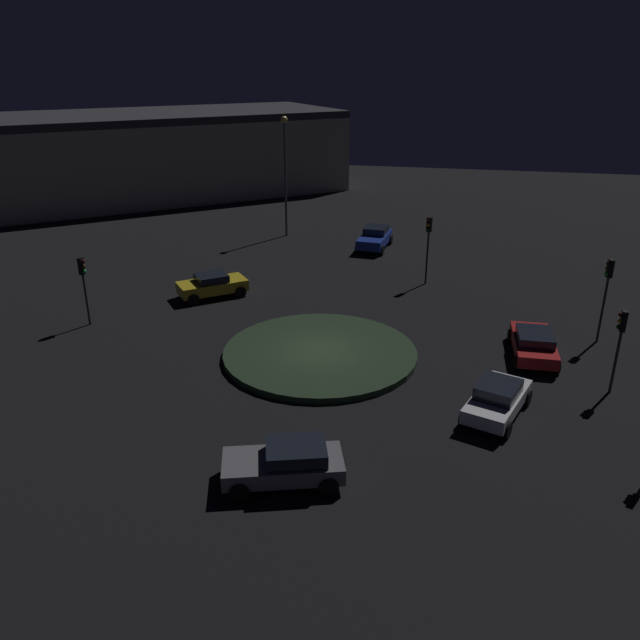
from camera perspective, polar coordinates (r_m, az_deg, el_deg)
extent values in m
plane|color=black|center=(30.70, 0.00, -3.25)|extent=(113.87, 113.87, 0.00)
cylinder|color=#263823|center=(30.63, 0.00, -2.99)|extent=(9.34, 9.34, 0.31)
cube|color=slate|center=(22.00, -3.36, -12.98)|extent=(2.95, 4.42, 0.59)
cube|color=black|center=(21.70, -2.16, -11.76)|extent=(2.12, 2.40, 0.50)
cylinder|color=black|center=(21.47, -7.29, -15.16)|extent=(0.41, 0.70, 0.67)
cylinder|color=black|center=(22.92, -7.18, -12.40)|extent=(0.41, 0.70, 0.67)
cylinder|color=black|center=(21.53, 0.79, -14.83)|extent=(0.41, 0.70, 0.67)
cylinder|color=black|center=(22.98, 0.30, -12.09)|extent=(0.41, 0.70, 0.67)
cube|color=red|center=(32.10, 18.64, -2.12)|extent=(4.35, 1.93, 0.58)
cube|color=black|center=(31.71, 18.80, -1.43)|extent=(2.12, 1.66, 0.45)
cylinder|color=black|center=(30.99, 20.57, -3.90)|extent=(0.65, 0.23, 0.65)
cylinder|color=black|center=(30.69, 17.21, -3.69)|extent=(0.65, 0.23, 0.65)
cylinder|color=black|center=(33.76, 19.82, -1.58)|extent=(0.65, 0.23, 0.65)
cylinder|color=black|center=(33.50, 16.74, -1.36)|extent=(0.65, 0.23, 0.65)
cube|color=#1E38A5|center=(47.95, 4.93, 7.25)|extent=(4.44, 2.25, 0.70)
cube|color=black|center=(48.23, 5.07, 8.08)|extent=(2.06, 1.80, 0.51)
cylinder|color=black|center=(46.41, 5.59, 6.25)|extent=(0.73, 0.29, 0.72)
cylinder|color=black|center=(46.80, 3.38, 6.46)|extent=(0.73, 0.29, 0.72)
cylinder|color=black|center=(49.32, 6.37, 7.21)|extent=(0.73, 0.29, 0.72)
cylinder|color=black|center=(49.69, 4.28, 7.41)|extent=(0.73, 0.29, 0.72)
cube|color=gold|center=(38.53, -9.67, 3.02)|extent=(3.91, 4.24, 0.65)
cube|color=black|center=(38.35, -9.75, 3.77)|extent=(2.33, 2.37, 0.43)
cylinder|color=black|center=(39.85, -8.06, 3.30)|extent=(0.60, 0.66, 0.67)
cylinder|color=black|center=(38.26, -7.17, 2.52)|extent=(0.60, 0.66, 0.67)
cylinder|color=black|center=(39.08, -12.05, 2.62)|extent=(0.60, 0.66, 0.67)
cylinder|color=black|center=(37.47, -11.31, 1.79)|extent=(0.60, 0.66, 0.67)
cube|color=white|center=(26.60, 15.66, -7.04)|extent=(4.30, 2.96, 0.57)
cube|color=black|center=(26.29, 15.76, -6.04)|extent=(2.22, 2.04, 0.53)
cylinder|color=black|center=(25.37, 16.49, -9.45)|extent=(0.71, 0.44, 0.68)
cylinder|color=black|center=(25.75, 12.81, -8.52)|extent=(0.71, 0.44, 0.68)
cylinder|color=black|center=(27.79, 18.17, -6.67)|extent=(0.71, 0.44, 0.68)
cylinder|color=black|center=(28.14, 14.80, -5.87)|extent=(0.71, 0.44, 0.68)
cylinder|color=#2D2D2D|center=(40.39, 9.60, 5.51)|extent=(0.12, 0.12, 3.40)
cube|color=black|center=(39.82, 9.81, 8.47)|extent=(0.31, 0.36, 0.90)
sphere|color=#3F0C0C|center=(39.62, 9.75, 8.80)|extent=(0.20, 0.20, 0.20)
sphere|color=yellow|center=(39.69, 9.72, 8.43)|extent=(0.20, 0.20, 0.20)
sphere|color=#0F3819|center=(39.75, 9.70, 8.05)|extent=(0.20, 0.20, 0.20)
cylinder|color=#2D2D2D|center=(35.91, -20.27, 1.72)|extent=(0.12, 0.12, 2.86)
cube|color=black|center=(35.32, -20.68, 4.56)|extent=(0.32, 0.25, 0.90)
sphere|color=#3F0C0C|center=(35.16, -20.55, 4.96)|extent=(0.20, 0.20, 0.20)
sphere|color=#4C380F|center=(35.23, -20.49, 4.55)|extent=(0.20, 0.20, 0.20)
sphere|color=#1EE53F|center=(35.31, -20.43, 4.13)|extent=(0.20, 0.20, 0.20)
cylinder|color=#2D2D2D|center=(34.54, 24.07, 0.82)|extent=(0.12, 0.12, 3.44)
cube|color=black|center=(33.86, 24.65, 4.23)|extent=(0.36, 0.31, 0.90)
sphere|color=#3F0C0C|center=(33.71, 24.51, 4.66)|extent=(0.20, 0.20, 0.20)
sphere|color=#4C380F|center=(33.79, 24.44, 4.23)|extent=(0.20, 0.20, 0.20)
sphere|color=#1EE53F|center=(33.87, 24.37, 3.79)|extent=(0.20, 0.20, 0.20)
cylinder|color=#2D2D2D|center=(29.65, 25.04, -3.46)|extent=(0.12, 0.12, 2.88)
cube|color=black|center=(28.94, 25.65, -0.10)|extent=(0.31, 0.24, 0.90)
sphere|color=#3F0C0C|center=(28.82, 25.46, 0.43)|extent=(0.20, 0.20, 0.20)
sphere|color=yellow|center=(28.91, 25.37, -0.07)|extent=(0.20, 0.20, 0.20)
sphere|color=#0F3819|center=(29.01, 25.28, -0.56)|extent=(0.20, 0.20, 0.20)
cylinder|color=#4C4C51|center=(50.64, -3.13, 12.43)|extent=(0.18, 0.18, 8.81)
sphere|color=#F9D166|center=(50.02, -3.24, 17.57)|extent=(0.51, 0.51, 0.51)
cube|color=#B7B299|center=(68.97, -15.07, 13.91)|extent=(36.10, 39.24, 7.47)
cube|color=#333338|center=(68.52, -15.43, 17.27)|extent=(36.10, 39.24, 0.70)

